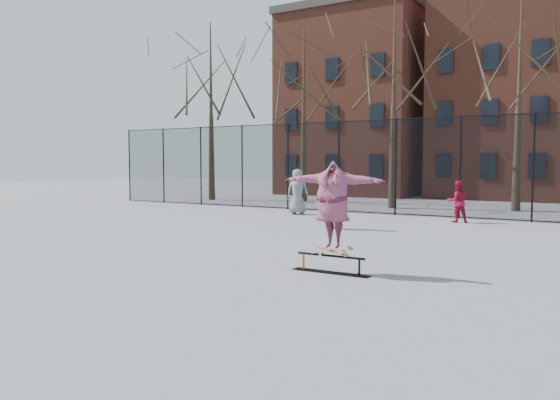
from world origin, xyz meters
The scene contains 10 objects.
ground centered at (0.00, 0.00, 0.00)m, with size 100.00×100.00×0.00m, color slate.
skate_rail centered at (1.60, 0.94, 0.14)m, with size 1.66×0.25×0.37m.
skateboard centered at (1.64, 0.94, 0.41)m, with size 0.75×0.18×0.09m, color olive, non-canonical shape.
skater centered at (1.64, 0.94, 1.31)m, with size 2.10×0.57×1.71m, color #5A327E.
bystander_grey centered at (-5.01, 11.16, 0.96)m, with size 0.93×0.61×1.91m, color slate.
bystander_black centered at (-1.50, 7.48, 0.95)m, with size 0.69×0.45×1.90m, color black.
bystander_red centered at (1.48, 11.58, 0.76)m, with size 0.74×0.58×1.52m, color #A50E2C.
fence centered at (-0.01, 13.00, 2.05)m, with size 34.03×0.07×4.00m.
tree_row centered at (-0.25, 17.15, 7.36)m, with size 33.66×7.46×10.67m.
rowhouses centered at (0.72, 26.00, 6.06)m, with size 29.00×7.00×13.00m.
Camera 1 is at (6.38, -8.72, 2.21)m, focal length 35.00 mm.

